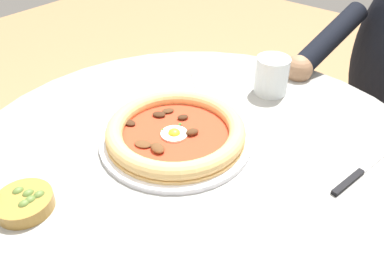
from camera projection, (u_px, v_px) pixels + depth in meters
name	position (u px, v px, depth m)	size (l,w,h in m)	color
dining_table	(197.00, 221.00, 0.83)	(0.92, 0.92, 0.74)	#999993
pizza_on_plate	(176.00, 133.00, 0.76)	(0.30, 0.30, 0.04)	white
water_glass	(272.00, 77.00, 0.90)	(0.08, 0.08, 0.09)	silver
steak_knife	(356.00, 175.00, 0.69)	(0.20, 0.04, 0.01)	silver
olive_pan	(24.00, 202.00, 0.62)	(0.09, 0.11, 0.05)	olive
fork_utensil	(194.00, 76.00, 0.99)	(0.13, 0.14, 0.00)	#BCBCC1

